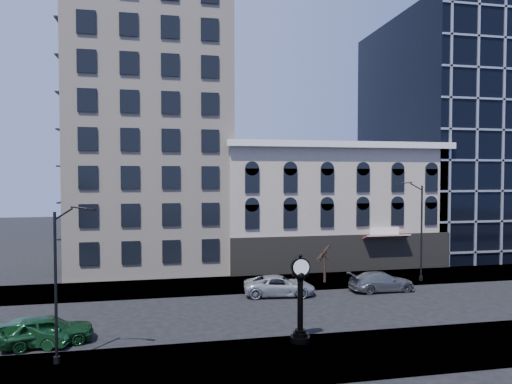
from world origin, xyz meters
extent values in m
plane|color=black|center=(0.00, 0.00, 0.00)|extent=(160.00, 160.00, 0.00)
cube|color=gray|center=(0.00, 8.00, 0.06)|extent=(160.00, 6.00, 0.12)
cube|color=gray|center=(0.00, -8.00, 0.06)|extent=(160.00, 6.00, 0.12)
cube|color=beige|center=(-6.00, 19.00, 19.00)|extent=(15.00, 15.00, 38.00)
cube|color=#B5A695|center=(12.00, 16.00, 6.00)|extent=(22.00, 10.00, 12.00)
cube|color=white|center=(12.00, 10.80, 12.20)|extent=(22.60, 0.80, 0.60)
cube|color=black|center=(12.00, 10.95, 1.80)|extent=(22.00, 0.30, 3.60)
cube|color=maroon|center=(16.00, 10.40, 3.40)|extent=(4.50, 1.18, 0.55)
cube|color=black|center=(32.00, 21.00, 14.00)|extent=(20.00, 20.00, 28.00)
cylinder|color=black|center=(2.49, -6.00, 0.27)|extent=(1.09, 1.09, 0.30)
cylinder|color=black|center=(2.49, -6.00, 0.52)|extent=(0.80, 0.80, 0.20)
cylinder|color=black|center=(2.49, -6.00, 0.70)|extent=(0.60, 0.60, 0.16)
cylinder|color=black|center=(2.49, -6.00, 2.21)|extent=(0.32, 0.32, 2.88)
sphere|color=black|center=(2.49, -6.00, 3.75)|extent=(0.56, 0.56, 0.56)
cube|color=black|center=(2.49, -6.00, 3.85)|extent=(0.91, 0.27, 0.25)
cylinder|color=black|center=(2.49, -6.00, 4.25)|extent=(1.05, 0.37, 1.03)
cylinder|color=white|center=(2.49, -6.17, 4.25)|extent=(0.88, 0.07, 0.88)
cylinder|color=white|center=(2.49, -5.83, 4.25)|extent=(0.88, 0.07, 0.88)
sphere|color=black|center=(2.49, -6.00, 4.84)|extent=(0.20, 0.20, 0.20)
cylinder|color=black|center=(-9.93, -6.51, 3.80)|extent=(0.14, 0.14, 7.37)
cylinder|color=black|center=(-9.93, -6.51, 0.29)|extent=(0.31, 0.31, 0.34)
cube|color=black|center=(-8.43, -7.13, 7.62)|extent=(0.51, 0.35, 0.12)
cylinder|color=black|center=(17.01, 6.00, 4.25)|extent=(0.15, 0.15, 8.26)
cylinder|color=black|center=(17.01, 6.00, 0.31)|extent=(0.35, 0.35, 0.38)
cube|color=black|center=(15.28, 6.59, 8.53)|extent=(0.57, 0.37, 0.13)
cylinder|color=#2F1F17|center=(8.61, 7.10, 1.25)|extent=(0.23, 0.23, 2.26)
imported|color=#143F1E|center=(-11.07, -3.47, 0.81)|extent=(5.05, 2.87, 1.62)
imported|color=#143F1E|center=(-11.87, -3.59, 0.70)|extent=(4.43, 2.30, 1.39)
imported|color=#A5A8AD|center=(3.84, 4.05, 0.76)|extent=(5.74, 3.17, 1.52)
imported|color=#595B60|center=(12.22, 3.77, 0.76)|extent=(5.29, 2.20, 1.53)
camera|label=1|loc=(-4.67, -29.77, 9.20)|focal=32.00mm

